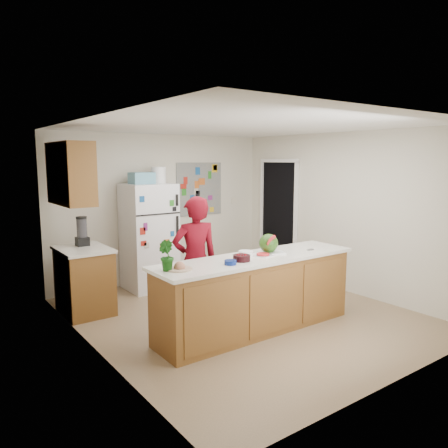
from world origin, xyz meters
TOP-DOWN VIEW (x-y plane):
  - floor at (0.00, 0.00)m, footprint 4.00×4.50m
  - wall_back at (0.00, 2.26)m, footprint 4.00×0.02m
  - wall_left at (-2.01, 0.00)m, footprint 0.02×4.50m
  - wall_right at (2.01, 0.00)m, footprint 0.02×4.50m
  - ceiling at (0.00, 0.00)m, footprint 4.00×4.50m
  - doorway at (1.99, 1.45)m, footprint 0.03×0.85m
  - peninsula_base at (-0.20, -0.50)m, footprint 2.60×0.62m
  - peninsula_top at (-0.20, -0.50)m, footprint 2.68×0.70m
  - side_counter_base at (-1.69, 1.35)m, footprint 0.60×0.80m
  - side_counter_top at (-1.69, 1.35)m, footprint 0.64×0.84m
  - upper_cabinets at (-1.82, 1.30)m, footprint 0.35×1.00m
  - refrigerator at (-0.45, 1.88)m, footprint 0.75×0.70m
  - fridge_top_bin at (-0.55, 1.88)m, footprint 0.35×0.28m
  - photo_collage at (0.75, 2.24)m, footprint 0.95×0.01m
  - person at (-0.70, 0.10)m, footprint 0.66×0.50m
  - blender_appliance at (-1.64, 1.51)m, footprint 0.14×0.14m
  - cutting_board at (-0.03, -0.47)m, footprint 0.41×0.34m
  - watermelon at (0.03, -0.45)m, footprint 0.24×0.24m
  - watermelon_slice at (-0.12, -0.52)m, footprint 0.15×0.15m
  - cherry_bowl at (-0.49, -0.57)m, footprint 0.22×0.22m
  - white_bowl at (-0.28, -0.38)m, footprint 0.19×0.19m
  - cobalt_bowl at (-0.70, -0.64)m, footprint 0.17×0.17m
  - plate at (-1.27, -0.50)m, footprint 0.32×0.32m
  - paper_towel at (0.11, -0.52)m, footprint 0.25×0.24m
  - keys at (0.61, -0.61)m, footprint 0.11×0.06m
  - potted_plant at (-1.40, -0.45)m, footprint 0.18×0.20m

SIDE VIEW (x-z plane):
  - floor at x=0.00m, z-range -0.02..0.00m
  - side_counter_base at x=-1.69m, z-range 0.00..0.86m
  - peninsula_base at x=-0.20m, z-range 0.00..0.88m
  - person at x=-0.70m, z-range 0.00..1.63m
  - refrigerator at x=-0.45m, z-range 0.00..1.70m
  - side_counter_top at x=-1.69m, z-range 0.86..0.90m
  - peninsula_top at x=-0.20m, z-range 0.88..0.92m
  - cutting_board at x=-0.03m, z-range 0.92..0.93m
  - keys at x=0.61m, z-range 0.92..0.93m
  - plate at x=-1.27m, z-range 0.92..0.94m
  - paper_towel at x=0.11m, z-range 0.92..0.94m
  - watermelon_slice at x=-0.12m, z-range 0.93..0.95m
  - cobalt_bowl at x=-0.70m, z-range 0.92..0.97m
  - white_bowl at x=-0.28m, z-range 0.92..0.98m
  - cherry_bowl at x=-0.49m, z-range 0.92..0.99m
  - doorway at x=1.99m, z-range 0.00..2.04m
  - watermelon at x=0.03m, z-range 0.93..1.17m
  - potted_plant at x=-1.40m, z-range 0.92..1.24m
  - blender_appliance at x=-1.64m, z-range 0.90..1.28m
  - wall_back at x=0.00m, z-range 0.00..2.50m
  - wall_left at x=-2.01m, z-range 0.00..2.50m
  - wall_right at x=2.01m, z-range 0.00..2.50m
  - photo_collage at x=0.75m, z-range 1.08..2.02m
  - fridge_top_bin at x=-0.55m, z-range 1.70..1.88m
  - upper_cabinets at x=-1.82m, z-range 1.50..2.30m
  - ceiling at x=0.00m, z-range 2.50..2.52m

